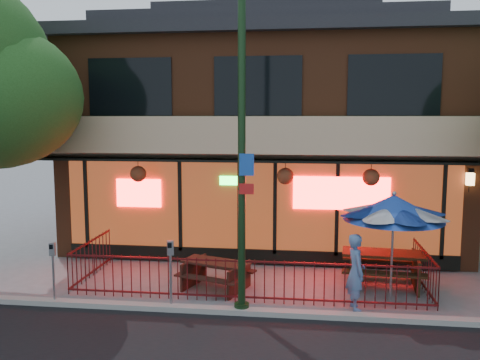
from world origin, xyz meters
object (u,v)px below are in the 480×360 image
at_px(patio_umbrella, 394,208).
at_px(parking_meter_far, 53,263).
at_px(street_light, 242,166).
at_px(picnic_table_left, 216,271).
at_px(parking_meter_near, 171,263).
at_px(picnic_table_right, 383,264).
at_px(pedestrian, 356,272).

distance_m(patio_umbrella, parking_meter_far, 7.67).
bearing_deg(street_light, picnic_table_left, 119.80).
height_order(patio_umbrella, parking_meter_near, patio_umbrella).
bearing_deg(picnic_table_left, patio_umbrella, -4.18).
bearing_deg(picnic_table_right, street_light, -146.27).
height_order(street_light, picnic_table_right, street_light).
bearing_deg(parking_meter_near, parking_meter_far, -178.27).
distance_m(street_light, parking_meter_far, 4.74).
relative_size(street_light, parking_meter_far, 4.93).
relative_size(picnic_table_left, pedestrian, 1.16).
bearing_deg(patio_umbrella, pedestrian, -144.78).
bearing_deg(pedestrian, street_light, 89.78).
distance_m(picnic_table_right, parking_meter_far, 7.81).
relative_size(picnic_table_left, parking_meter_near, 1.27).
distance_m(pedestrian, parking_meter_far, 6.66).
xyz_separation_m(street_light, patio_umbrella, (3.28, 1.10, -0.99)).
distance_m(picnic_table_left, pedestrian, 3.37).
distance_m(picnic_table_right, parking_meter_near, 5.31).
bearing_deg(patio_umbrella, parking_meter_near, -167.17).
height_order(picnic_table_right, parking_meter_far, parking_meter_far).
relative_size(picnic_table_right, pedestrian, 1.27).
xyz_separation_m(street_light, parking_meter_far, (-4.20, -0.08, -2.19)).
distance_m(picnic_table_left, parking_meter_near, 1.69).
bearing_deg(picnic_table_right, parking_meter_near, -155.67).
bearing_deg(parking_meter_far, street_light, 1.06).
relative_size(street_light, picnic_table_left, 3.61).
relative_size(picnic_table_right, parking_meter_near, 1.39).
relative_size(patio_umbrella, parking_meter_far, 1.78).
bearing_deg(pedestrian, parking_meter_near, 85.25).
xyz_separation_m(patio_umbrella, parking_meter_far, (-7.48, -1.18, -1.20)).
bearing_deg(pedestrian, parking_meter_far, 83.08).
relative_size(pedestrian, parking_meter_near, 1.10).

